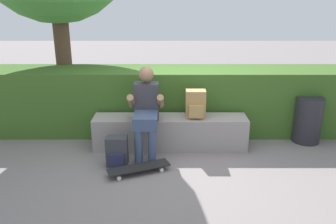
{
  "coord_description": "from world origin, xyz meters",
  "views": [
    {
      "loc": [
        -0.03,
        -4.39,
        2.21
      ],
      "look_at": [
        -0.03,
        0.34,
        0.58
      ],
      "focal_mm": 37.96,
      "sensor_mm": 36.0,
      "label": 1
    }
  ],
  "objects": [
    {
      "name": "skateboard_near_person",
      "position": [
        -0.4,
        -0.37,
        0.07
      ],
      "size": [
        0.82,
        0.49,
        0.09
      ],
      "color": "black",
      "rests_on": "ground"
    },
    {
      "name": "ground_plane",
      "position": [
        0.0,
        0.0,
        0.0
      ],
      "size": [
        24.0,
        24.0,
        0.0
      ],
      "primitive_type": "plane",
      "color": "slate"
    },
    {
      "name": "hedge_row",
      "position": [
        -0.2,
        1.1,
        0.52
      ],
      "size": [
        6.23,
        0.79,
        1.03
      ],
      "color": "#34581F",
      "rests_on": "ground"
    },
    {
      "name": "person_skater",
      "position": [
        -0.33,
        0.22,
        0.67
      ],
      "size": [
        0.49,
        0.62,
        1.22
      ],
      "color": "#333338",
      "rests_on": "ground"
    },
    {
      "name": "backpack_on_ground",
      "position": [
        -0.71,
        -0.15,
        0.19
      ],
      "size": [
        0.28,
        0.23,
        0.4
      ],
      "color": "#333338",
      "rests_on": "ground"
    },
    {
      "name": "bench_main",
      "position": [
        0.0,
        0.43,
        0.24
      ],
      "size": [
        2.22,
        0.42,
        0.47
      ],
      "color": "gray",
      "rests_on": "ground"
    },
    {
      "name": "trash_bin",
      "position": [
        2.08,
        0.64,
        0.35
      ],
      "size": [
        0.41,
        0.41,
        0.7
      ],
      "color": "#232328",
      "rests_on": "ground"
    },
    {
      "name": "backpack_on_bench",
      "position": [
        0.36,
        0.42,
        0.67
      ],
      "size": [
        0.28,
        0.23,
        0.4
      ],
      "color": "#A37A47",
      "rests_on": "bench_main"
    }
  ]
}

